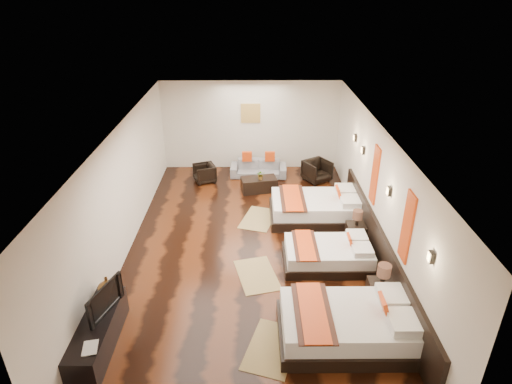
{
  "coord_description": "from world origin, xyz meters",
  "views": [
    {
      "loc": [
        0.07,
        -8.29,
        5.57
      ],
      "look_at": [
        0.14,
        0.69,
        1.1
      ],
      "focal_mm": 30.37,
      "sensor_mm": 36.0,
      "label": 1
    }
  ],
  "objects_px": {
    "tv_console": "(98,334)",
    "figurine": "(107,285)",
    "bed_far": "(317,208)",
    "armchair_left": "(205,173)",
    "armchair_right": "(317,171)",
    "bed_mid": "(329,254)",
    "tv": "(101,298)",
    "bed_near": "(350,325)",
    "nightstand_a": "(381,291)",
    "table_plant": "(261,175)",
    "book": "(82,349)",
    "sofa": "(258,168)",
    "coffee_table": "(259,184)",
    "nightstand_b": "(356,231)"
  },
  "relations": [
    {
      "from": "nightstand_a",
      "to": "book",
      "type": "relative_size",
      "value": 3.07
    },
    {
      "from": "bed_mid",
      "to": "coffee_table",
      "type": "xyz_separation_m",
      "value": [
        -1.46,
        3.58,
        -0.05
      ]
    },
    {
      "from": "bed_far",
      "to": "book",
      "type": "height_order",
      "value": "bed_far"
    },
    {
      "from": "figurine",
      "to": "sofa",
      "type": "distance_m",
      "value": 6.83
    },
    {
      "from": "nightstand_a",
      "to": "table_plant",
      "type": "xyz_separation_m",
      "value": [
        -2.15,
        4.84,
        0.21
      ]
    },
    {
      "from": "armchair_left",
      "to": "coffee_table",
      "type": "xyz_separation_m",
      "value": [
        1.63,
        -0.64,
        -0.08
      ]
    },
    {
      "from": "bed_mid",
      "to": "tv_console",
      "type": "relative_size",
      "value": 1.05
    },
    {
      "from": "bed_mid",
      "to": "tv",
      "type": "xyz_separation_m",
      "value": [
        -4.14,
        -2.06,
        0.56
      ]
    },
    {
      "from": "bed_mid",
      "to": "nightstand_b",
      "type": "relative_size",
      "value": 2.26
    },
    {
      "from": "bed_mid",
      "to": "armchair_left",
      "type": "xyz_separation_m",
      "value": [
        -3.08,
        4.22,
        0.03
      ]
    },
    {
      "from": "tv_console",
      "to": "figurine",
      "type": "distance_m",
      "value": 0.83
    },
    {
      "from": "bed_near",
      "to": "figurine",
      "type": "xyz_separation_m",
      "value": [
        -4.2,
        0.56,
        0.41
      ]
    },
    {
      "from": "armchair_right",
      "to": "bed_mid",
      "type": "bearing_deg",
      "value": -125.82
    },
    {
      "from": "bed_near",
      "to": "nightstand_b",
      "type": "xyz_separation_m",
      "value": [
        0.75,
        3.02,
        -0.01
      ]
    },
    {
      "from": "book",
      "to": "nightstand_b",
      "type": "bearing_deg",
      "value": 37.27
    },
    {
      "from": "tv_console",
      "to": "coffee_table",
      "type": "height_order",
      "value": "tv_console"
    },
    {
      "from": "armchair_left",
      "to": "coffee_table",
      "type": "bearing_deg",
      "value": 47.38
    },
    {
      "from": "nightstand_b",
      "to": "bed_near",
      "type": "bearing_deg",
      "value": -103.87
    },
    {
      "from": "tv_console",
      "to": "tv",
      "type": "relative_size",
      "value": 1.99
    },
    {
      "from": "book",
      "to": "nightstand_a",
      "type": "bearing_deg",
      "value": 17.8
    },
    {
      "from": "bed_far",
      "to": "nightstand_b",
      "type": "height_order",
      "value": "bed_far"
    },
    {
      "from": "book",
      "to": "figurine",
      "type": "relative_size",
      "value": 0.88
    },
    {
      "from": "book",
      "to": "table_plant",
      "type": "height_order",
      "value": "table_plant"
    },
    {
      "from": "bed_far",
      "to": "armchair_left",
      "type": "relative_size",
      "value": 3.82
    },
    {
      "from": "nightstand_a",
      "to": "sofa",
      "type": "height_order",
      "value": "nightstand_a"
    },
    {
      "from": "bed_mid",
      "to": "armchair_right",
      "type": "bearing_deg",
      "value": 85.88
    },
    {
      "from": "book",
      "to": "coffee_table",
      "type": "distance_m",
      "value": 7.06
    },
    {
      "from": "bed_far",
      "to": "tv_console",
      "type": "relative_size",
      "value": 1.29
    },
    {
      "from": "bed_near",
      "to": "book",
      "type": "xyz_separation_m",
      "value": [
        -4.2,
        -0.75,
        0.26
      ]
    },
    {
      "from": "book",
      "to": "sofa",
      "type": "height_order",
      "value": "book"
    },
    {
      "from": "armchair_left",
      "to": "coffee_table",
      "type": "distance_m",
      "value": 1.75
    },
    {
      "from": "coffee_table",
      "to": "bed_far",
      "type": "bearing_deg",
      "value": -47.77
    },
    {
      "from": "bed_far",
      "to": "sofa",
      "type": "height_order",
      "value": "bed_far"
    },
    {
      "from": "bed_far",
      "to": "sofa",
      "type": "bearing_deg",
      "value": 118.78
    },
    {
      "from": "tv",
      "to": "coffee_table",
      "type": "distance_m",
      "value": 6.28
    },
    {
      "from": "nightstand_b",
      "to": "sofa",
      "type": "relative_size",
      "value": 0.49
    },
    {
      "from": "table_plant",
      "to": "tv_console",
      "type": "bearing_deg",
      "value": -115.58
    },
    {
      "from": "figurine",
      "to": "nightstand_b",
      "type": "bearing_deg",
      "value": 26.46
    },
    {
      "from": "nightstand_a",
      "to": "bed_mid",
      "type": "bearing_deg",
      "value": 119.6
    },
    {
      "from": "tv_console",
      "to": "armchair_left",
      "type": "height_order",
      "value": "armchair_left"
    },
    {
      "from": "bed_mid",
      "to": "tv",
      "type": "bearing_deg",
      "value": -153.62
    },
    {
      "from": "armchair_left",
      "to": "tv",
      "type": "bearing_deg",
      "value": -30.8
    },
    {
      "from": "bed_far",
      "to": "armchair_left",
      "type": "height_order",
      "value": "bed_far"
    },
    {
      "from": "tv",
      "to": "sofa",
      "type": "relative_size",
      "value": 0.53
    },
    {
      "from": "bed_near",
      "to": "figurine",
      "type": "bearing_deg",
      "value": 172.45
    },
    {
      "from": "armchair_left",
      "to": "sofa",
      "type": "bearing_deg",
      "value": 82.97
    },
    {
      "from": "armchair_left",
      "to": "table_plant",
      "type": "distance_m",
      "value": 1.84
    },
    {
      "from": "tv",
      "to": "bed_mid",
      "type": "bearing_deg",
      "value": -45.27
    },
    {
      "from": "tv_console",
      "to": "coffee_table",
      "type": "bearing_deg",
      "value": 65.09
    },
    {
      "from": "table_plant",
      "to": "nightstand_b",
      "type": "bearing_deg",
      "value": -51.02
    }
  ]
}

